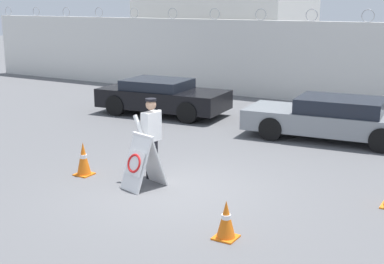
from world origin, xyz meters
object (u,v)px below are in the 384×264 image
at_px(security_guard, 151,134).
at_px(traffic_cone_near, 83,159).
at_px(parked_car_front_coupe, 162,96).
at_px(parked_car_rear_sedan, 333,118).
at_px(traffic_cone_mid, 226,220).
at_px(barricade_sign, 142,161).

relative_size(security_guard, traffic_cone_near, 2.34).
distance_m(parked_car_front_coupe, parked_car_rear_sedan, 6.09).
distance_m(security_guard, traffic_cone_mid, 3.55).
bearing_deg(barricade_sign, security_guard, 123.09).
height_order(security_guard, parked_car_front_coupe, security_guard).
xyz_separation_m(traffic_cone_near, parked_car_rear_sedan, (3.87, 6.02, 0.24)).
xyz_separation_m(traffic_cone_near, parked_car_front_coupe, (-2.20, 6.45, 0.26)).
relative_size(traffic_cone_near, traffic_cone_mid, 1.15).
distance_m(barricade_sign, security_guard, 0.82).
xyz_separation_m(traffic_cone_mid, parked_car_rear_sedan, (-0.40, 7.35, 0.29)).
bearing_deg(traffic_cone_near, traffic_cone_mid, -17.24).
distance_m(traffic_cone_mid, parked_car_rear_sedan, 7.37).
xyz_separation_m(traffic_cone_near, traffic_cone_mid, (4.28, -1.33, -0.05)).
bearing_deg(parked_car_front_coupe, barricade_sign, -64.43).
relative_size(barricade_sign, traffic_cone_near, 1.52).
height_order(security_guard, traffic_cone_near, security_guard).
bearing_deg(parked_car_front_coupe, traffic_cone_near, -76.22).
height_order(barricade_sign, traffic_cone_near, barricade_sign).
xyz_separation_m(parked_car_front_coupe, parked_car_rear_sedan, (6.07, -0.43, -0.02)).
xyz_separation_m(security_guard, parked_car_front_coupe, (-3.61, 5.80, -0.36)).
relative_size(security_guard, traffic_cone_mid, 2.70).
bearing_deg(barricade_sign, parked_car_rear_sedan, 84.79).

